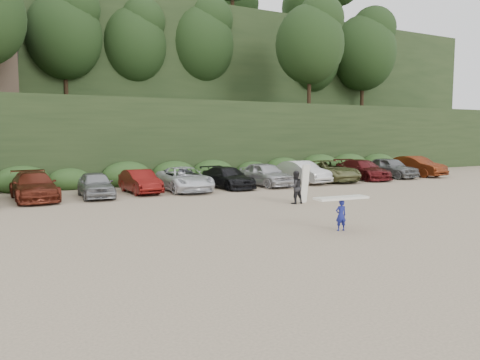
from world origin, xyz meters
TOP-DOWN VIEW (x-y plane):
  - ground at (0.00, 0.00)m, footprint 120.00×120.00m
  - hillside_backdrop at (-0.26, 35.93)m, footprint 90.00×41.50m
  - parked_cars at (2.20, 10.06)m, footprint 39.86×6.22m
  - child_surfer at (0.82, -3.68)m, footprint 2.13×0.75m
  - adult_surfer at (3.24, 2.49)m, footprint 1.28×0.67m

SIDE VIEW (x-z plane):
  - ground at x=0.00m, z-range 0.00..0.00m
  - parked_cars at x=2.20m, z-range -0.06..1.59m
  - adult_surfer at x=3.24m, z-range -0.14..1.82m
  - child_surfer at x=0.82m, z-range 0.23..1.48m
  - hillside_backdrop at x=-0.26m, z-range -2.78..25.22m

